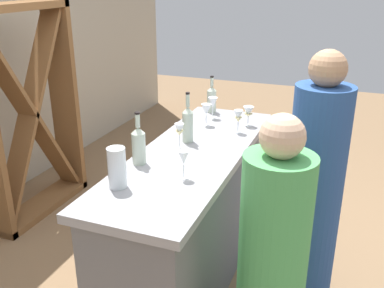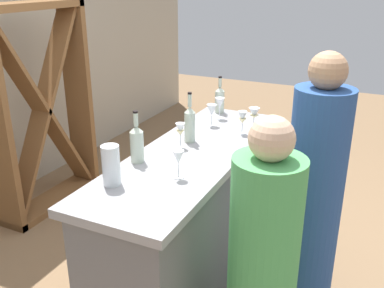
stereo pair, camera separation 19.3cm
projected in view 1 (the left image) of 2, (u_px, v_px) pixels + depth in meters
name	position (u px, v px, depth m)	size (l,w,h in m)	color
ground_plane	(192.00, 278.00, 3.09)	(12.00, 12.00, 0.00)	#846647
bar_counter	(192.00, 218.00, 2.91)	(1.89, 0.62, 0.97)	slate
wine_rack	(29.00, 114.00, 3.69)	(1.04, 0.28, 1.81)	brown
wine_bottle_leftmost_clear_pale	(139.00, 144.00, 2.52)	(0.08, 0.08, 0.32)	#B7C6B2
wine_bottle_second_left_clear_pale	(188.00, 123.00, 2.85)	(0.07, 0.07, 0.34)	#B7C6B2
wine_bottle_center_clear_pale	(212.00, 98.00, 3.48)	(0.07, 0.07, 0.29)	#B7C6B2
wine_glass_near_left	(248.00, 113.00, 3.17)	(0.08, 0.08, 0.14)	white
wine_glass_near_center	(238.00, 117.00, 3.03)	(0.07, 0.07, 0.16)	white
wine_glass_near_right	(184.00, 159.00, 2.34)	(0.07, 0.07, 0.16)	white
wine_glass_far_left	(206.00, 110.00, 3.18)	(0.07, 0.07, 0.16)	white
wine_glass_far_center	(213.00, 103.00, 3.34)	(0.07, 0.07, 0.16)	white
wine_glass_far_right	(179.00, 131.00, 2.76)	(0.06, 0.06, 0.16)	white
water_pitcher	(117.00, 168.00, 2.24)	(0.10, 0.10, 0.22)	silver
person_left_guest	(272.00, 260.00, 2.21)	(0.39, 0.39, 1.43)	#4CA559
person_center_guest	(314.00, 194.00, 2.64)	(0.39, 0.39, 1.64)	#284C8C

